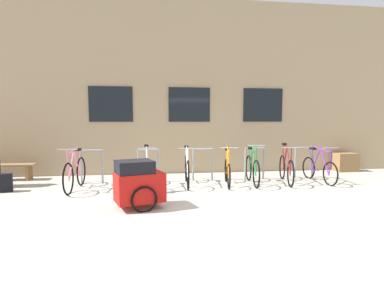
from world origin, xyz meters
TOP-DOWN VIEW (x-y plane):
  - ground_plane at (0.00, 0.00)m, footprint 42.00×42.00m
  - storefront_building at (0.00, 5.73)m, footprint 28.00×5.10m
  - bike_rack at (0.21, 1.90)m, footprint 6.59×0.05m
  - bicycle_white at (-0.29, 1.41)m, footprint 0.44×1.83m
  - bicycle_silver at (-1.32, 1.23)m, footprint 0.44×1.75m
  - bicycle_orange at (0.76, 1.27)m, footprint 0.45×1.59m
  - bicycle_maroon at (2.42, 1.36)m, footprint 0.54×1.74m
  - bicycle_pink at (-3.07, 1.26)m, footprint 0.44×1.80m
  - bicycle_green at (1.45, 1.32)m, footprint 0.44×1.71m
  - bicycle_purple at (3.36, 1.34)m, footprint 0.44×1.68m
  - bike_trailer at (-1.47, -0.58)m, footprint 1.48×0.84m
  - wooden_bench at (-5.37, 2.69)m, footprint 1.77×0.40m
  - backpack at (-4.64, 1.18)m, footprint 0.33×0.27m
  - planter_box at (5.18, 2.85)m, footprint 0.70×0.44m

SIDE VIEW (x-z plane):
  - ground_plane at x=0.00m, z-range 0.00..0.00m
  - backpack at x=-4.64m, z-range 0.00..0.44m
  - planter_box at x=5.18m, z-range 0.00..0.60m
  - wooden_bench at x=-5.37m, z-range 0.11..0.57m
  - bicycle_purple at x=3.36m, z-range -0.14..0.87m
  - bicycle_orange at x=0.76m, z-range -0.16..0.89m
  - bicycle_maroon at x=2.42m, z-range -0.14..0.93m
  - bicycle_green at x=1.45m, z-range -0.15..0.94m
  - bicycle_silver at x=-1.32m, z-range -0.14..0.94m
  - bicycle_white at x=-0.29m, z-range -0.12..0.92m
  - bicycle_pink at x=-3.07m, z-range -0.13..0.93m
  - bike_trailer at x=-1.47m, z-range 0.01..0.96m
  - bike_rack at x=0.21m, z-range 0.09..1.01m
  - storefront_building at x=0.00m, z-range 0.00..5.40m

